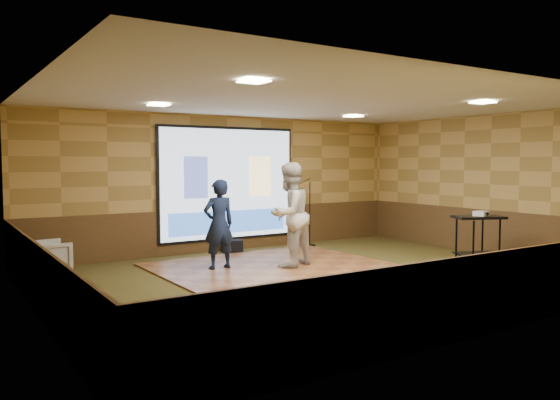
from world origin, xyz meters
TOP-DOWN VIEW (x-y plane):
  - ground at (0.00, 0.00)m, footprint 9.00×9.00m
  - room_shell at (0.00, 0.00)m, footprint 9.04×7.04m
  - wainscot_back at (0.00, 3.48)m, footprint 9.00×0.04m
  - wainscot_front at (0.00, -3.48)m, footprint 9.00×0.04m
  - wainscot_left at (-4.48, 0.00)m, footprint 0.04×7.00m
  - wainscot_right at (4.48, 0.00)m, footprint 0.04×7.00m
  - projector_screen at (0.00, 3.44)m, footprint 3.32×0.06m
  - downlight_nw at (-2.20, 1.80)m, footprint 0.32×0.32m
  - downlight_ne at (2.20, 1.80)m, footprint 0.32×0.32m
  - downlight_sw at (-2.20, -1.50)m, footprint 0.32×0.32m
  - downlight_se at (2.20, -1.50)m, footprint 0.32×0.32m
  - dance_floor at (-0.23, 1.31)m, footprint 4.25×3.27m
  - player_left at (-1.19, 1.55)m, footprint 0.60×0.40m
  - player_right at (0.01, 1.02)m, footprint 1.13×1.00m
  - av_table at (3.11, -0.79)m, footprint 0.92×0.48m
  - projector at (3.16, -0.81)m, footprint 0.31×0.27m
  - mic_stand at (1.88, 3.02)m, footprint 0.64×0.26m
  - banquet_chair at (-4.00, 2.41)m, footprint 0.79×0.77m
  - duffel_bag at (-0.05, 3.18)m, footprint 0.50×0.40m

SIDE VIEW (x-z plane):
  - ground at x=0.00m, z-range 0.00..0.00m
  - dance_floor at x=-0.23m, z-range 0.00..0.03m
  - duffel_bag at x=-0.05m, z-range 0.00..0.27m
  - banquet_chair at x=-4.00m, z-range 0.00..0.66m
  - wainscot_back at x=0.00m, z-range 0.00..0.95m
  - wainscot_front at x=0.00m, z-range 0.00..0.95m
  - wainscot_left at x=-4.48m, z-range 0.00..0.95m
  - wainscot_right at x=4.48m, z-range 0.00..0.95m
  - mic_stand at x=1.88m, z-range -0.32..1.31m
  - av_table at x=3.11m, z-range 0.19..1.16m
  - player_left at x=-1.19m, z-range 0.03..1.67m
  - player_right at x=0.01m, z-range 0.03..1.97m
  - projector at x=3.16m, z-range 0.96..1.05m
  - projector_screen at x=0.00m, z-range 0.21..2.73m
  - room_shell at x=0.00m, z-range 0.58..3.60m
  - downlight_nw at x=-2.20m, z-range 2.96..2.98m
  - downlight_ne at x=2.20m, z-range 2.96..2.98m
  - downlight_sw at x=-2.20m, z-range 2.96..2.98m
  - downlight_se at x=2.20m, z-range 2.96..2.98m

